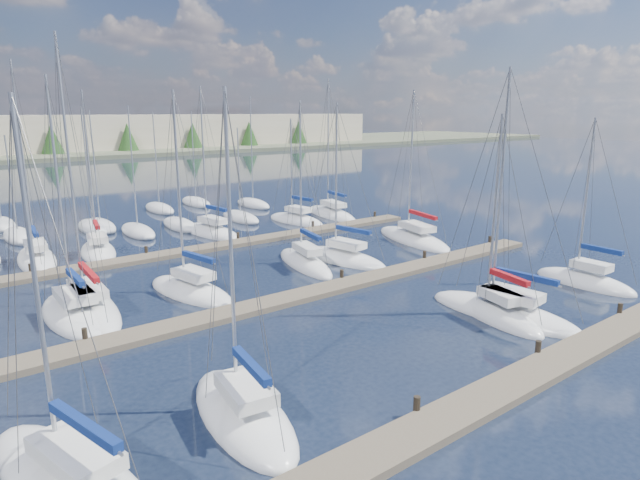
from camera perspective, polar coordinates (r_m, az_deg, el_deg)
ground at (r=71.94m, az=-22.83°, el=3.76°), size 400.00×400.00×0.00m
dock_near at (r=23.26m, az=18.84°, el=-14.90°), size 44.00×1.93×1.10m
dock_mid at (r=32.30m, az=-2.18°, el=-5.98°), size 44.00×1.93×1.10m
dock_far at (r=44.02m, az=-12.73°, el=-0.97°), size 44.00×1.93×1.10m
sailboat_n at (r=45.27m, az=-27.97°, el=-1.80°), size 3.30×8.71×15.25m
sailboat_h at (r=32.40m, az=-24.64°, el=-7.15°), size 3.12×8.07×13.52m
sailboat_q at (r=54.34m, az=-2.57°, el=2.12°), size 3.57×7.73×11.01m
sailboat_i at (r=33.28m, az=-23.55°, el=-6.48°), size 3.16×9.90×15.73m
sailboat_r at (r=57.67m, az=1.21°, el=2.81°), size 4.22×9.60×14.99m
sailboat_e at (r=31.32m, az=18.97°, el=-7.33°), size 3.76×9.04×13.89m
sailboat_g at (r=38.79m, az=26.39°, el=-4.00°), size 2.37×6.59×11.33m
sailboat_l at (r=40.27m, az=2.40°, el=-1.96°), size 4.02×8.40×12.30m
sailboat_c at (r=20.75m, az=-8.19°, el=-17.88°), size 3.76×7.71×12.49m
sailboat_j at (r=34.00m, az=-13.60°, el=-5.30°), size 4.08×7.98×12.91m
sailboat_d at (r=30.96m, az=18.10°, el=-7.48°), size 3.69×7.20×11.59m
sailboat_m at (r=47.08m, az=9.92°, el=0.13°), size 5.21×10.23×13.44m
sailboat_p at (r=49.94m, az=-11.52°, el=0.85°), size 3.68×8.43×13.84m
sailboat_o at (r=45.64m, az=-22.59°, el=-1.13°), size 3.72×7.33×13.28m
sailboat_k at (r=39.02m, az=-1.62°, el=-2.45°), size 3.86×8.36×12.43m
distant_boats at (r=55.33m, az=-22.85°, el=1.39°), size 36.93×20.75×13.30m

